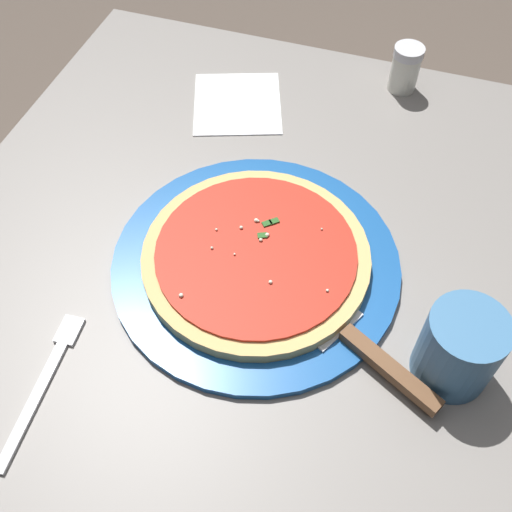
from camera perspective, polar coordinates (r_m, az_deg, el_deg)
ground_plane at (r=1.47m, az=-0.31°, el=-17.05°), size 5.00×5.00×0.00m
restaurant_table at (r=0.92m, az=-0.47°, el=-4.31°), size 0.85×0.81×0.77m
serving_plate at (r=0.75m, az=0.00°, el=-0.68°), size 0.36×0.36×0.01m
pizza at (r=0.74m, az=-0.00°, el=-0.01°), size 0.28×0.28×0.02m
pizza_server at (r=0.69m, az=9.83°, el=-8.32°), size 0.14×0.22×0.01m
cup_tall_drink at (r=0.68m, az=18.57°, el=-8.25°), size 0.08×0.08×0.10m
napkin_folded_right at (r=0.97m, az=-1.76°, el=14.17°), size 0.18×0.18×0.00m
fork at (r=0.72m, az=-19.22°, el=-10.89°), size 0.19×0.03×0.00m
parmesan_shaker at (r=1.01m, az=13.87°, el=16.78°), size 0.05×0.05×0.07m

